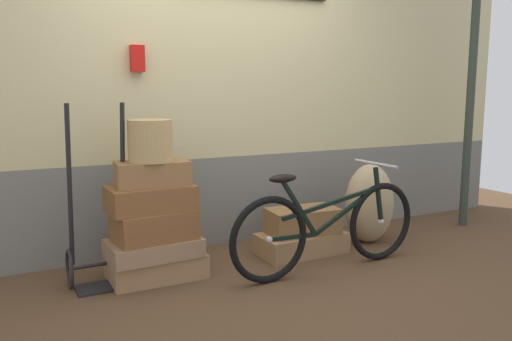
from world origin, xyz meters
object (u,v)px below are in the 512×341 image
suitcase_1 (154,248)px  suitcase_6 (303,221)px  suitcase_0 (156,266)px  luggage_trolley (100,243)px  suitcase_5 (302,243)px  bicycle (328,227)px  suitcase_3 (151,198)px  suitcase_4 (152,173)px  wicker_basket (150,141)px  burlap_sack (369,203)px  suitcase_2 (155,225)px

suitcase_1 → suitcase_6: suitcase_6 is taller
suitcase_0 → luggage_trolley: (-0.38, 0.06, 0.21)m
suitcase_0 → suitcase_1: suitcase_1 is taller
suitcase_5 → bicycle: size_ratio=0.44×
suitcase_3 → suitcase_4: suitcase_4 is taller
suitcase_1 → suitcase_6: (1.26, 0.03, 0.04)m
wicker_basket → bicycle: size_ratio=0.19×
suitcase_1 → wicker_basket: 0.76m
suitcase_0 → suitcase_3: 0.51m
burlap_sack → suitcase_3: bearing=-179.4°
suitcase_3 → suitcase_0: bearing=23.1°
burlap_sack → suitcase_4: bearing=-179.7°
suitcase_0 → luggage_trolley: 0.44m
suitcase_5 → wicker_basket: bearing=179.5°
suitcase_5 → suitcase_6: bearing=-50.9°
suitcase_3 → suitcase_4: size_ratio=1.17×
suitcase_2 → bicycle: (1.20, -0.39, -0.07)m
suitcase_2 → luggage_trolley: 0.39m
suitcase_0 → suitcase_2: (-0.02, -0.04, 0.32)m
suitcase_2 → bicycle: bicycle is taller
suitcase_0 → suitcase_4: suitcase_4 is taller
suitcase_1 → suitcase_2: suitcase_2 is taller
suitcase_2 → wicker_basket: size_ratio=1.80×
suitcase_2 → wicker_basket: 0.60m
suitcase_6 → bicycle: size_ratio=0.35×
suitcase_6 → wicker_basket: size_ratio=1.87×
suitcase_2 → suitcase_6: size_ratio=0.96×
suitcase_4 → bicycle: bearing=-14.7°
suitcase_4 → suitcase_5: bearing=5.2°
suitcase_5 → luggage_trolley: bearing=176.7°
suitcase_2 → suitcase_3: (-0.01, 0.03, 0.19)m
suitcase_5 → luggage_trolley: size_ratio=0.57×
suitcase_5 → luggage_trolley: (-1.61, 0.07, 0.21)m
suitcase_5 → burlap_sack: (0.71, 0.01, 0.26)m
suitcase_0 → suitcase_4: bearing=-163.1°
wicker_basket → suitcase_2: bearing=-82.2°
suitcase_5 → bicycle: (-0.04, -0.43, 0.25)m
suitcase_2 → wicker_basket: (-0.00, 0.03, 0.60)m
bicycle → suitcase_3: bearing=160.7°
suitcase_0 → suitcase_3: bearing=-155.1°
wicker_basket → luggage_trolley: size_ratio=0.24×
suitcase_3 → suitcase_6: 1.30m
suitcase_4 → burlap_sack: size_ratio=0.72×
suitcase_5 → burlap_sack: burlap_sack is taller
suitcase_0 → luggage_trolley: luggage_trolley is taller
suitcase_2 → suitcase_4: bearing=76.1°
suitcase_1 → bicycle: size_ratio=0.39×
suitcase_1 → suitcase_3: suitcase_3 is taller
luggage_trolley → suitcase_5: bearing=-2.3°
suitcase_5 → wicker_basket: wicker_basket is taller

